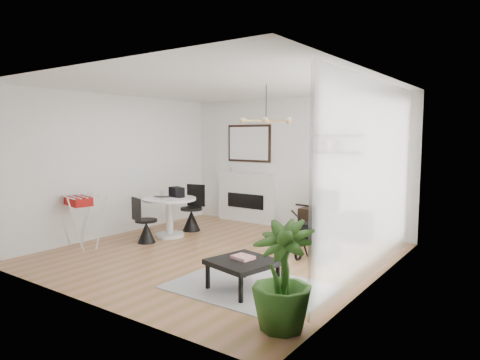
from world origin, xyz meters
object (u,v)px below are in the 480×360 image
Objects in this scene: tv_console at (334,223)px; crt_tv at (333,198)px; fireplace at (247,191)px; dining_table at (169,211)px; stroller at (320,234)px; coffee_table at (243,263)px; potted_plant at (282,276)px; drying_rack at (82,220)px.

tv_console is 2.55× the size of crt_tv.
tv_console is (2.14, -0.17, -0.43)m from fireplace.
stroller is (2.97, 0.33, -0.10)m from dining_table.
fireplace is at bearing 123.62° from coffee_table.
drying_rack is at bearing 170.37° from potted_plant.
fireplace reaches higher than dining_table.
potted_plant is at bearing -68.85° from stroller.
fireplace reaches higher than tv_console.
stroller reaches higher than dining_table.
drying_rack is at bearing 178.62° from coffee_table.
stroller is 0.84× the size of potted_plant.
tv_console is at bearing 35.98° from dining_table.
tv_console is 1.54× the size of coffee_table.
drying_rack is 3.44m from coffee_table.
potted_plant reaches higher than drying_rack.
tv_console is 0.48m from crt_tv.
crt_tv is at bearing 36.39° from dining_table.
crt_tv is (-0.04, -0.00, 0.48)m from tv_console.
crt_tv reaches higher than coffee_table.
dining_table is 0.93× the size of potted_plant.
potted_plant is at bearing -30.44° from dining_table.
drying_rack is (-1.08, -3.46, -0.21)m from fireplace.
coffee_table is 1.17m from potted_plant.
stroller is 1.05× the size of coffee_table.
dining_table is 1.58m from drying_rack.
fireplace reaches higher than stroller.
crt_tv is 0.57× the size of stroller.
coffee_table is at bearing 144.95° from potted_plant.
dining_table is (-2.55, -1.85, 0.24)m from tv_console.
stroller is at bearing 83.96° from coffee_table.
crt_tv is 0.51× the size of dining_table.
crt_tv is at bearing 111.31° from stroller.
potted_plant is at bearing -73.39° from crt_tv.
crt_tv reaches higher than dining_table.
fireplace is at bearing 175.35° from crt_tv.
drying_rack is 1.00× the size of stroller.
drying_rack is 4.04m from stroller.
dining_table reaches higher than tv_console.
coffee_table is (2.35, -3.54, -0.34)m from fireplace.
drying_rack is at bearing -114.75° from dining_table.
fireplace is 2.12× the size of dining_table.
potted_plant is (0.94, -0.66, 0.20)m from coffee_table.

